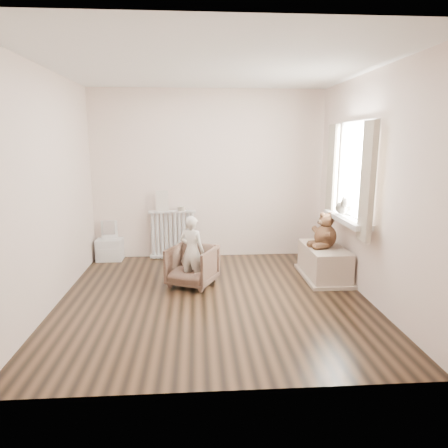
{
  "coord_description": "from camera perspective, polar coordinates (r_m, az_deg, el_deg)",
  "views": [
    {
      "loc": [
        -0.19,
        -4.45,
        1.83
      ],
      "look_at": [
        0.15,
        0.45,
        0.8
      ],
      "focal_mm": 32.0,
      "sensor_mm": 36.0,
      "label": 1
    }
  ],
  "objects": [
    {
      "name": "radiator",
      "position": [
        6.31,
        -7.32,
        -1.45
      ],
      "size": [
        0.72,
        0.14,
        0.76
      ],
      "primitive_type": "cube",
      "color": "silver",
      "rests_on": "floor"
    },
    {
      "name": "child",
      "position": [
        5.05,
        -4.62,
        -3.84
      ],
      "size": [
        0.39,
        0.33,
        0.9
      ],
      "primitive_type": "imported",
      "rotation": [
        0.0,
        0.0,
        2.71
      ],
      "color": "white",
      "rests_on": "armchair"
    },
    {
      "name": "teddy_bear",
      "position": [
        5.44,
        14.32,
        -0.83
      ],
      "size": [
        0.44,
        0.38,
        0.47
      ],
      "primitive_type": null,
      "rotation": [
        0.0,
        0.0,
        0.26
      ],
      "color": "#3D2617",
      "rests_on": "toy_bench"
    },
    {
      "name": "toy_vanity",
      "position": [
        6.44,
        -16.05,
        -2.6
      ],
      "size": [
        0.39,
        0.28,
        0.61
      ],
      "primitive_type": "cube",
      "color": "silver",
      "rests_on": "floor"
    },
    {
      "name": "armchair",
      "position": [
        5.16,
        -4.57,
        -5.98
      ],
      "size": [
        0.73,
        0.74,
        0.51
      ],
      "primitive_type": "imported",
      "rotation": [
        0.0,
        0.0,
        -0.44
      ],
      "color": "brown",
      "rests_on": "floor"
    },
    {
      "name": "window_sill",
      "position": [
        5.19,
        17.12,
        0.65
      ],
      "size": [
        0.22,
        1.1,
        0.06
      ],
      "primitive_type": "cube",
      "color": "silver",
      "rests_on": "right_wall"
    },
    {
      "name": "back_wall",
      "position": [
        6.27,
        -2.23,
        6.99
      ],
      "size": [
        3.6,
        0.02,
        2.6
      ],
      "primitive_type": "cube",
      "color": "white",
      "rests_on": "ground"
    },
    {
      "name": "plush_cat",
      "position": [
        5.29,
        16.58,
        2.32
      ],
      "size": [
        0.24,
        0.32,
        0.24
      ],
      "primitive_type": null,
      "rotation": [
        0.0,
        0.0,
        -0.26
      ],
      "color": "#666157",
      "rests_on": "window_sill"
    },
    {
      "name": "curtain_right",
      "position": [
        5.64,
        15.19,
        6.97
      ],
      "size": [
        0.06,
        0.26,
        1.3
      ],
      "primitive_type": "cube",
      "color": "#C3B69B",
      "rests_on": "right_wall"
    },
    {
      "name": "curtain_left",
      "position": [
        4.59,
        19.8,
        5.65
      ],
      "size": [
        0.06,
        0.26,
        1.3
      ],
      "primitive_type": "cube",
      "color": "#C3B69B",
      "rests_on": "right_wall"
    },
    {
      "name": "tin_a",
      "position": [
        6.22,
        -6.13,
        2.2
      ],
      "size": [
        0.11,
        0.11,
        0.07
      ],
      "primitive_type": "cylinder",
      "color": "#A59E8C",
      "rests_on": "radiator"
    },
    {
      "name": "toy_bench",
      "position": [
        5.59,
        14.09,
        -5.47
      ],
      "size": [
        0.49,
        0.92,
        0.43
      ],
      "primitive_type": "cube",
      "color": "beige",
      "rests_on": "floor"
    },
    {
      "name": "right_wall",
      "position": [
        4.9,
        20.09,
        4.92
      ],
      "size": [
        0.02,
        3.6,
        2.6
      ],
      "primitive_type": "cube",
      "color": "white",
      "rests_on": "ground"
    },
    {
      "name": "paper_doll",
      "position": [
        6.22,
        -8.83,
        3.31
      ],
      "size": [
        0.19,
        0.02,
        0.32
      ],
      "primitive_type": "cube",
      "color": "beige",
      "rests_on": "radiator"
    },
    {
      "name": "window",
      "position": [
        5.15,
        18.45,
        7.01
      ],
      "size": [
        0.03,
        0.9,
        1.1
      ],
      "primitive_type": "cube",
      "color": "white",
      "rests_on": "right_wall"
    },
    {
      "name": "front_wall",
      "position": [
        2.71,
        0.11,
        0.56
      ],
      "size": [
        3.6,
        0.02,
        2.6
      ],
      "primitive_type": "cube",
      "color": "white",
      "rests_on": "ground"
    },
    {
      "name": "ceiling",
      "position": [
        4.52,
        -1.62,
        21.66
      ],
      "size": [
        3.6,
        3.6,
        0.01
      ],
      "primitive_type": "cube",
      "color": "white",
      "rests_on": "ground"
    },
    {
      "name": "left_wall",
      "position": [
        4.76,
        -23.79,
        4.45
      ],
      "size": [
        0.02,
        3.6,
        2.6
      ],
      "primitive_type": "cube",
      "color": "white",
      "rests_on": "ground"
    },
    {
      "name": "floor",
      "position": [
        4.81,
        -1.44,
        -10.5
      ],
      "size": [
        3.6,
        3.6,
        0.01
      ],
      "primitive_type": "cube",
      "color": "black",
      "rests_on": "ground"
    }
  ]
}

